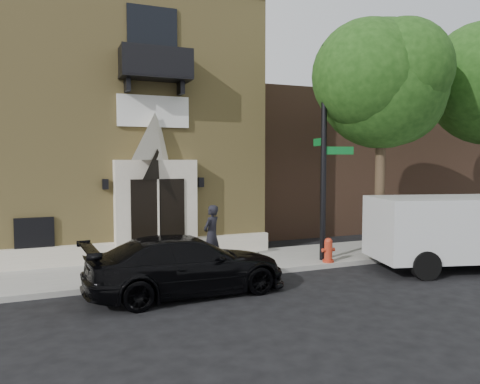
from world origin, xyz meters
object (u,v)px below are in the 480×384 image
Objects in this scene: black_sedan at (187,265)px; fire_hydrant at (328,250)px; dumpster at (428,234)px; pedestrian_near at (212,235)px; cargo_van at (468,229)px; street_sign at (324,153)px.

black_sedan reaches higher than fire_hydrant.
pedestrian_near is at bearing -176.08° from dumpster.
black_sedan is at bearing -161.19° from dumpster.
pedestrian_near reaches higher than black_sedan.
fire_hydrant is 0.43× the size of dumpster.
cargo_van is at bearing -98.31° from black_sedan.
street_sign is 4.37m from pedestrian_near.
pedestrian_near is (-7.19, 3.12, -0.18)m from cargo_van.
black_sedan is 2.84× the size of dumpster.
cargo_van is at bearing -18.07° from street_sign.
cargo_van is 3.20× the size of pedestrian_near.
cargo_van is 7.55× the size of fire_hydrant.
pedestrian_near is (1.47, 2.33, 0.33)m from black_sedan.
street_sign is (-3.69, 2.30, 2.31)m from cargo_van.
cargo_van is at bearing -27.11° from fire_hydrant.
fire_hydrant is (-3.74, 1.92, -0.72)m from cargo_van.
fire_hydrant is 4.55m from dumpster.
black_sedan is at bearing -170.48° from cargo_van.
pedestrian_near reaches higher than fire_hydrant.
black_sedan is 0.87× the size of cargo_van.
pedestrian_near is at bearing 160.72° from fire_hydrant.
fire_hydrant is (-0.05, -0.39, -3.02)m from street_sign.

